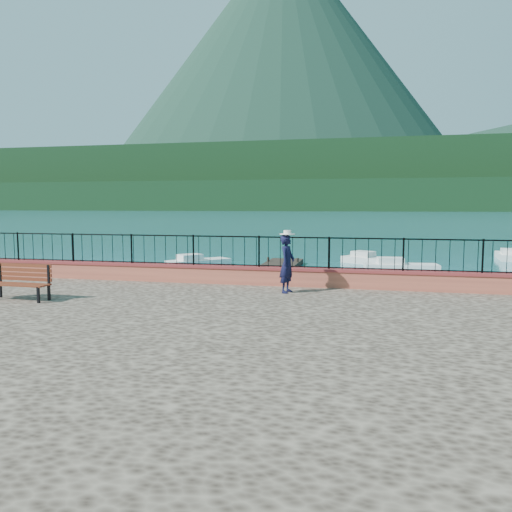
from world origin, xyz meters
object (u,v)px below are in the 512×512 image
at_px(boat_0, 175,284).
at_px(boat_3, 199,260).
at_px(person, 287,264).
at_px(boat_4, 371,258).
at_px(park_bench, 20,289).
at_px(boat_2, 401,264).
at_px(boat_1, 413,286).
at_px(boat_5, 508,253).

distance_m(boat_0, boat_3, 9.36).
relative_size(person, boat_4, 0.46).
relative_size(park_bench, boat_0, 0.43).
bearing_deg(boat_2, boat_1, -95.73).
height_order(boat_1, boat_5, same).
distance_m(boat_4, boat_5, 10.46).
height_order(boat_0, boat_1, same).
bearing_deg(person, park_bench, 122.94).
bearing_deg(boat_5, boat_3, 119.66).
height_order(boat_3, boat_5, same).
height_order(boat_0, boat_2, same).
bearing_deg(boat_3, park_bench, -133.90).
xyz_separation_m(boat_0, boat_2, (9.73, 9.52, 0.00)).
xyz_separation_m(boat_0, boat_4, (8.05, 12.73, 0.00)).
xyz_separation_m(park_bench, boat_2, (10.88, 17.57, -1.09)).
xyz_separation_m(person, boat_5, (11.65, 22.97, -1.65)).
height_order(person, boat_4, person).
relative_size(park_bench, boat_1, 0.45).
bearing_deg(boat_5, boat_1, 160.39).
bearing_deg(park_bench, boat_3, 95.16).
bearing_deg(boat_1, person, -108.08).
bearing_deg(park_bench, boat_2, 60.02).
xyz_separation_m(person, boat_3, (-7.81, 14.44, -1.65)).
distance_m(person, boat_3, 16.50).
height_order(park_bench, boat_0, park_bench).
height_order(boat_4, boat_5, same).
relative_size(boat_2, boat_3, 1.04).
relative_size(park_bench, person, 1.02).
bearing_deg(boat_0, boat_2, 23.84).
bearing_deg(boat_4, boat_3, -127.50).
xyz_separation_m(boat_1, boat_3, (-11.90, 7.24, 0.00)).
height_order(person, boat_0, person).
bearing_deg(person, boat_4, 3.61).
distance_m(person, boat_4, 18.30).
relative_size(person, boat_3, 0.44).
relative_size(boat_3, boat_5, 1.07).
relative_size(boat_0, boat_1, 1.05).
bearing_deg(boat_1, boat_2, 101.59).
xyz_separation_m(park_bench, boat_3, (-1.01, 17.15, -1.09)).
xyz_separation_m(person, boat_2, (4.09, 14.85, -1.65)).
xyz_separation_m(boat_1, boat_4, (-1.69, 10.87, 0.00)).
bearing_deg(boat_5, boat_0, 141.55).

